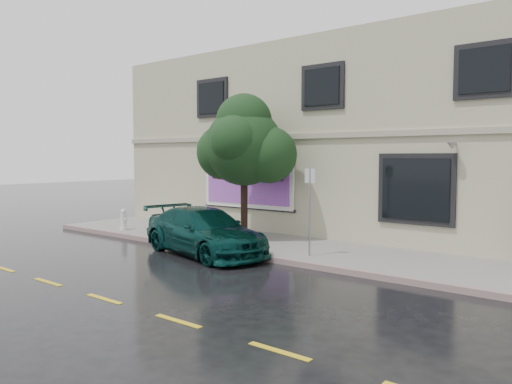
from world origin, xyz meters
The scene contains 10 objects.
ground centered at (0.00, 0.00, 0.00)m, with size 90.00×90.00×0.00m, color black.
sidewalk centered at (0.00, 3.25, 0.07)m, with size 20.00×3.50×0.15m, color gray.
curb centered at (0.00, 1.50, 0.07)m, with size 20.00×0.18×0.16m, color gray.
road_marking centered at (0.00, -3.50, 0.01)m, with size 19.00×0.12×0.01m, color gold.
building centered at (0.00, 9.00, 3.50)m, with size 20.00×8.12×7.00m.
billboard centered at (-3.20, 4.92, 2.05)m, with size 4.30×0.16×2.20m.
car centered at (-1.72, 1.14, 0.69)m, with size 2.09×4.73×1.38m, color #08332F.
street_tree centered at (-2.12, 3.47, 3.23)m, with size 2.62×2.62×4.40m.
fire_hydrant centered at (-6.95, 2.13, 0.53)m, with size 0.32×0.30×0.79m.
sign_pole centered at (1.25, 2.27, 1.64)m, with size 0.30×0.07×2.46m.
Camera 1 is at (8.64, -9.36, 2.89)m, focal length 35.00 mm.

